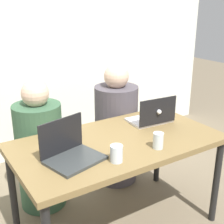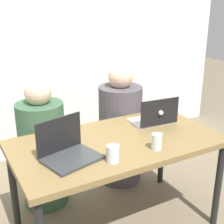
{
  "view_description": "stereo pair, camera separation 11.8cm",
  "coord_description": "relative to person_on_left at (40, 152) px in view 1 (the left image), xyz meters",
  "views": [
    {
      "loc": [
        -1.08,
        -1.61,
        1.62
      ],
      "look_at": [
        0.0,
        0.08,
        0.9
      ],
      "focal_mm": 50.0,
      "sensor_mm": 36.0,
      "label": 1
    },
    {
      "loc": [
        -0.97,
        -1.67,
        1.62
      ],
      "look_at": [
        0.0,
        0.08,
        0.9
      ],
      "focal_mm": 50.0,
      "sensor_mm": 36.0,
      "label": 2
    }
  ],
  "objects": [
    {
      "name": "person_on_left",
      "position": [
        0.0,
        0.0,
        0.0
      ],
      "size": [
        0.43,
        0.43,
        1.07
      ],
      "rotation": [
        0.0,
        0.0,
        3.33
      ],
      "color": "#36593D",
      "rests_on": "ground"
    },
    {
      "name": "person_on_right",
      "position": [
        0.73,
        0.0,
        0.02
      ],
      "size": [
        0.39,
        0.39,
        1.11
      ],
      "rotation": [
        0.0,
        0.0,
        3.13
      ],
      "color": "#4B454C",
      "rests_on": "ground"
    },
    {
      "name": "water_glass_left",
      "position": [
        0.19,
        -0.82,
        0.29
      ],
      "size": [
        0.08,
        0.08,
        0.1
      ],
      "color": "silver",
      "rests_on": "desk"
    },
    {
      "name": "laptop_back_right",
      "position": [
        0.76,
        -0.45,
        0.29
      ],
      "size": [
        0.34,
        0.27,
        0.22
      ],
      "rotation": [
        0.0,
        0.0,
        3.07
      ],
      "color": "silver",
      "rests_on": "desk"
    },
    {
      "name": "water_glass_right",
      "position": [
        0.51,
        -0.82,
        0.29
      ],
      "size": [
        0.07,
        0.07,
        0.11
      ],
      "color": "silver",
      "rests_on": "desk"
    },
    {
      "name": "back_wall",
      "position": [
        0.36,
        0.94,
        0.72
      ],
      "size": [
        4.5,
        0.1,
        2.39
      ],
      "primitive_type": "cube",
      "color": "silver",
      "rests_on": "ground"
    },
    {
      "name": "desk",
      "position": [
        0.36,
        -0.58,
        0.18
      ],
      "size": [
        1.42,
        0.77,
        0.72
      ],
      "color": "olive",
      "rests_on": "ground"
    },
    {
      "name": "laptop_front_left",
      "position": [
        -0.03,
        -0.65,
        0.3
      ],
      "size": [
        0.37,
        0.32,
        0.24
      ],
      "rotation": [
        0.0,
        0.0,
        0.25
      ],
      "color": "#333738",
      "rests_on": "desk"
    }
  ]
}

